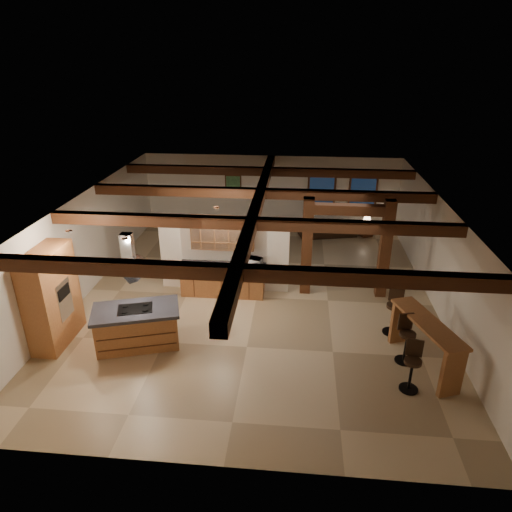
{
  "coord_description": "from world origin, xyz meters",
  "views": [
    {
      "loc": [
        1.1,
        -11.61,
        6.53
      ],
      "look_at": [
        -0.06,
        0.5,
        1.09
      ],
      "focal_mm": 32.0,
      "sensor_mm": 36.0,
      "label": 1
    }
  ],
  "objects": [
    {
      "name": "bar_stool_b",
      "position": [
        3.66,
        -2.64,
        0.6
      ],
      "size": [
        0.42,
        0.44,
        1.18
      ],
      "color": "black",
      "rests_on": "ground"
    },
    {
      "name": "dining_chairs",
      "position": [
        -0.77,
        2.85,
        0.65
      ],
      "size": [
        2.15,
        2.15,
        1.27
      ],
      "color": "#3D200F",
      "rests_on": "ground"
    },
    {
      "name": "dining_table",
      "position": [
        -0.77,
        2.85,
        0.3
      ],
      "size": [
        1.96,
        1.51,
        0.61
      ],
      "primitive_type": "imported",
      "rotation": [
        0.0,
        0.0,
        0.35
      ],
      "color": "#3E210F",
      "rests_on": "ground"
    },
    {
      "name": "bar_stool_c",
      "position": [
        3.6,
        -1.46,
        0.63
      ],
      "size": [
        0.45,
        0.47,
        1.25
      ],
      "color": "black",
      "rests_on": "ground"
    },
    {
      "name": "sofa",
      "position": [
        2.27,
        5.21,
        0.32
      ],
      "size": [
        2.34,
        1.34,
        0.64
      ],
      "primitive_type": "imported",
      "rotation": [
        0.0,
        0.0,
        3.37
      ],
      "color": "black",
      "rests_on": "ground"
    },
    {
      "name": "timber_posts",
      "position": [
        2.5,
        0.5,
        1.76
      ],
      "size": [
        2.5,
        0.3,
        2.9
      ],
      "color": "#3D200F",
      "rests_on": "ground"
    },
    {
      "name": "ground",
      "position": [
        0.0,
        0.0,
        0.0
      ],
      "size": [
        12.0,
        12.0,
        0.0
      ],
      "primitive_type": "plane",
      "color": "tan",
      "rests_on": "ground"
    },
    {
      "name": "framed_art",
      "position": [
        -1.5,
        5.94,
        1.7
      ],
      "size": [
        0.65,
        0.05,
        0.85
      ],
      "color": "#3D200F",
      "rests_on": "room_walls"
    },
    {
      "name": "upper_display_cabinet",
      "position": [
        -1.0,
        0.31,
        1.85
      ],
      "size": [
        1.8,
        0.36,
        0.95
      ],
      "color": "#A06333",
      "rests_on": "partition_wall"
    },
    {
      "name": "bar_stool_a",
      "position": [
        3.59,
        -3.63,
        0.58
      ],
      "size": [
        0.41,
        0.42,
        1.15
      ],
      "color": "black",
      "rests_on": "ground"
    },
    {
      "name": "microwave",
      "position": [
        -0.1,
        0.11,
        1.07
      ],
      "size": [
        0.55,
        0.45,
        0.26
      ],
      "primitive_type": "imported",
      "rotation": [
        0.0,
        0.0,
        2.84
      ],
      "color": "#BABABF",
      "rests_on": "back_counter"
    },
    {
      "name": "room_walls",
      "position": [
        0.0,
        0.0,
        1.78
      ],
      "size": [
        12.0,
        12.0,
        12.0
      ],
      "color": "silver",
      "rests_on": "ground"
    },
    {
      "name": "kitchen_island",
      "position": [
        -2.64,
        -2.6,
        0.51
      ],
      "size": [
        2.25,
        1.62,
        1.01
      ],
      "color": "#A06333",
      "rests_on": "ground"
    },
    {
      "name": "ceiling_beams",
      "position": [
        0.0,
        0.0,
        2.76
      ],
      "size": [
        10.0,
        12.0,
        0.28
      ],
      "color": "#3D200F",
      "rests_on": "room_walls"
    },
    {
      "name": "range_hood",
      "position": [
        -2.64,
        -2.6,
        1.78
      ],
      "size": [
        1.1,
        1.1,
        1.4
      ],
      "color": "silver",
      "rests_on": "room_walls"
    },
    {
      "name": "partition_wall",
      "position": [
        -1.0,
        0.5,
        1.1
      ],
      "size": [
        3.8,
        0.18,
        2.2
      ],
      "primitive_type": "cube",
      "color": "silver",
      "rests_on": "ground"
    },
    {
      "name": "pantry_cabinet",
      "position": [
        -4.67,
        -2.6,
        1.2
      ],
      "size": [
        0.67,
        1.6,
        2.4
      ],
      "color": "#A06333",
      "rests_on": "ground"
    },
    {
      "name": "bar_counter",
      "position": [
        4.03,
        -2.81,
        0.79
      ],
      "size": [
        1.27,
        2.29,
        1.17
      ],
      "color": "#A06333",
      "rests_on": "ground"
    },
    {
      "name": "back_counter",
      "position": [
        -1.0,
        0.11,
        0.48
      ],
      "size": [
        2.5,
        0.66,
        0.94
      ],
      "color": "#A06333",
      "rests_on": "ground"
    },
    {
      "name": "back_windows",
      "position": [
        2.8,
        5.93,
        1.5
      ],
      "size": [
        2.7,
        0.07,
        1.7
      ],
      "color": "#3D200F",
      "rests_on": "room_walls"
    },
    {
      "name": "table_lamp",
      "position": [
        3.77,
        5.27,
        0.75
      ],
      "size": [
        0.28,
        0.28,
        0.33
      ],
      "color": "black",
      "rests_on": "side_table"
    },
    {
      "name": "side_table",
      "position": [
        3.77,
        5.27,
        0.26
      ],
      "size": [
        0.53,
        0.53,
        0.51
      ],
      "primitive_type": "cube",
      "rotation": [
        0.0,
        0.0,
        0.39
      ],
      "color": "#3D200F",
      "rests_on": "ground"
    },
    {
      "name": "recessed_cans",
      "position": [
        -2.53,
        -1.93,
        2.87
      ],
      "size": [
        3.16,
        2.46,
        0.03
      ],
      "color": "silver",
      "rests_on": "room_walls"
    }
  ]
}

